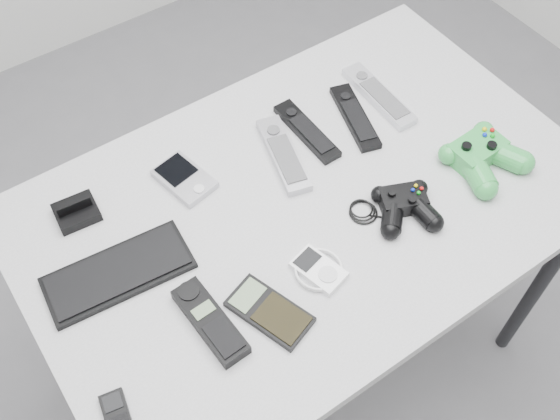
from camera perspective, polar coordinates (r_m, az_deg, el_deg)
floor at (r=1.96m, az=1.42°, el=-14.93°), size 3.50×3.50×0.00m
desk at (r=1.38m, az=2.37°, el=-0.73°), size 1.15×0.74×0.77m
pda_keyboard at (r=1.26m, az=-13.90°, el=-5.29°), size 0.28×0.14×0.02m
dock_bracket at (r=1.35m, az=-17.40°, el=0.09°), size 0.09×0.08×0.04m
pda at (r=1.36m, az=-8.33°, el=2.75°), size 0.10×0.14×0.02m
remote_silver_a at (r=1.39m, az=0.29°, el=4.90°), size 0.10×0.22×0.02m
remote_black_a at (r=1.43m, az=2.34°, el=6.92°), size 0.04×0.19×0.02m
remote_black_b at (r=1.47m, az=6.55°, el=8.09°), size 0.10×0.20×0.02m
remote_silver_b at (r=1.52m, az=8.59°, el=9.86°), size 0.06×0.22×0.02m
mobile_phone at (r=1.14m, az=-13.98°, el=-17.11°), size 0.06×0.10×0.02m
cordless_handset at (r=1.18m, az=-6.11°, el=-9.60°), size 0.06×0.18×0.03m
calculator at (r=1.18m, az=-0.93°, el=-8.82°), size 0.12×0.17×0.02m
mp3_player at (r=1.23m, az=3.38°, el=-5.18°), size 0.11×0.12×0.02m
controller_black at (r=1.31m, az=10.83°, el=0.47°), size 0.25×0.21×0.04m
controller_green at (r=1.43m, az=17.24°, el=4.65°), size 0.17×0.18×0.05m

